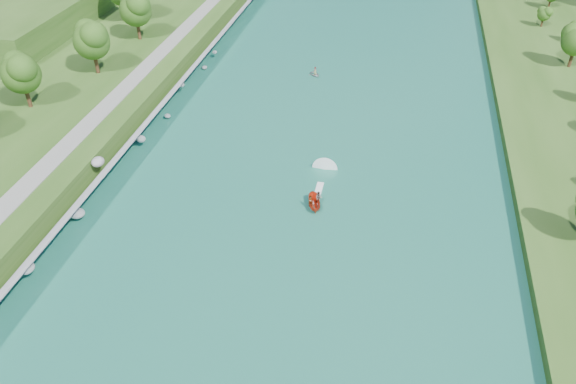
# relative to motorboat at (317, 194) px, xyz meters

# --- Properties ---
(ground) EXTENTS (260.00, 260.00, 0.00)m
(ground) POSITION_rel_motorboat_xyz_m (-2.50, -14.12, -0.70)
(ground) COLOR #2D5119
(ground) RESTS_ON ground
(river_water) EXTENTS (55.00, 240.00, 0.10)m
(river_water) POSITION_rel_motorboat_xyz_m (-2.50, 5.88, -0.65)
(river_water) COLOR #1A6455
(river_water) RESTS_ON ground
(riprap_bank) EXTENTS (3.84, 236.00, 4.30)m
(riprap_bank) POSITION_rel_motorboat_xyz_m (-28.35, 4.47, 1.09)
(riprap_bank) COLOR slate
(riprap_bank) RESTS_ON ground
(riverside_path) EXTENTS (3.00, 200.00, 0.10)m
(riverside_path) POSITION_rel_motorboat_xyz_m (-35.00, 5.88, 2.85)
(riverside_path) COLOR gray
(riverside_path) RESTS_ON berm_west
(motorboat) EXTENTS (3.60, 18.76, 2.02)m
(motorboat) POSITION_rel_motorboat_xyz_m (0.00, 0.00, 0.00)
(motorboat) COLOR red
(motorboat) RESTS_ON river_water
(raft) EXTENTS (3.01, 3.05, 1.62)m
(raft) POSITION_rel_motorboat_xyz_m (-6.60, 37.16, -0.24)
(raft) COLOR gray
(raft) RESTS_ON river_water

